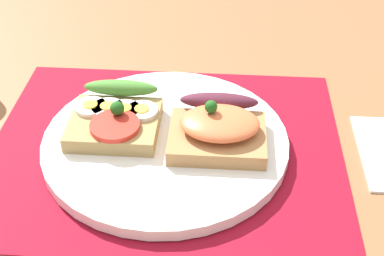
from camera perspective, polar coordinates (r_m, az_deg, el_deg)
ground_plane at (r=61.96cm, az=-2.77°, el=-3.35°), size 120.00×90.00×3.20cm
placemat at (r=60.82cm, az=-2.82°, el=-2.12°), size 39.96×32.32×0.30cm
plate at (r=60.28cm, az=-2.85°, el=-1.51°), size 27.62×27.62×1.37cm
sandwich_egg_tomato at (r=61.03cm, az=-8.16°, el=1.18°), size 9.97×10.37×3.99cm
sandwich_salmon at (r=58.24cm, az=2.83°, el=0.04°), size 10.54×9.66×5.20cm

